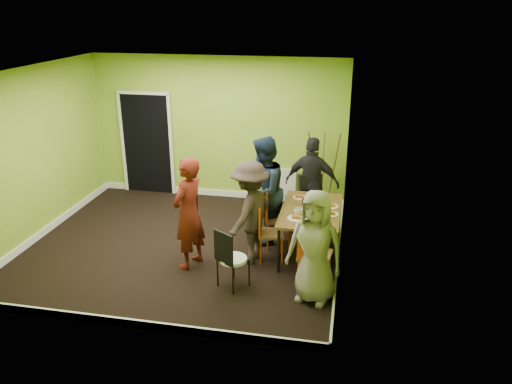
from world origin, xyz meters
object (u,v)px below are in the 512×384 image
person_left_far (263,191)px  person_back_end (312,183)px  chair_front_end (314,251)px  person_front_end (315,247)px  chair_bentwood (230,256)px  easel (323,171)px  orange_bottle (311,202)px  chair_left_near (266,228)px  thermos (311,201)px  chair_back_end (311,191)px  dining_table (311,213)px  person_left_near (250,212)px  person_standing (189,213)px  chair_left_far (273,214)px  blue_bottle (326,212)px

person_left_far → person_back_end: 1.05m
chair_front_end → person_front_end: bearing=-75.5°
person_back_end → chair_bentwood: bearing=76.4°
easel → orange_bottle: bearing=-92.3°
chair_left_near → chair_bentwood: chair_left_near is taller
chair_bentwood → thermos: size_ratio=3.70×
chair_back_end → dining_table: bearing=73.8°
dining_table → person_front_end: person_front_end is taller
easel → person_front_end: bearing=-87.8°
chair_left_near → person_left_near: size_ratio=0.58×
thermos → orange_bottle: bearing=90.4°
chair_front_end → thermos: 1.14m
dining_table → person_back_end: size_ratio=0.93×
dining_table → person_standing: person_standing is taller
dining_table → person_left_far: person_left_far is taller
chair_left_far → chair_bentwood: size_ratio=1.11×
dining_table → person_back_end: bearing=94.1°
chair_left_far → easel: (0.67, 1.72, 0.19)m
person_left_near → blue_bottle: bearing=116.1°
chair_back_end → chair_front_end: chair_front_end is taller
chair_left_near → thermos: (0.63, 0.36, 0.35)m
chair_front_end → thermos: size_ratio=4.34×
orange_bottle → thermos: bearing=-89.6°
chair_front_end → person_standing: bearing=177.1°
orange_bottle → person_left_far: bearing=175.4°
chair_back_end → chair_left_near: bearing=44.0°
dining_table → thermos: 0.18m
chair_front_end → easel: (-0.09, 2.94, 0.16)m
dining_table → person_left_near: bearing=-155.6°
chair_back_end → person_back_end: 0.16m
chair_bentwood → thermos: thermos is taller
easel → person_back_end: (-0.13, -0.86, 0.06)m
chair_front_end → chair_bentwood: 1.15m
person_left_far → thermos: bearing=84.2°
chair_left_far → chair_back_end: 0.92m
chair_front_end → person_back_end: 2.10m
person_back_end → person_front_end: bearing=104.4°
chair_front_end → chair_bentwood: chair_front_end is taller
person_front_end → dining_table: bearing=113.5°
chair_bentwood → blue_bottle: blue_bottle is taller
chair_back_end → thermos: bearing=73.2°
chair_left_near → person_standing: (-1.08, -0.41, 0.33)m
person_left_near → person_back_end: size_ratio=0.99×
blue_bottle → chair_bentwood: bearing=-141.6°
thermos → person_front_end: (0.19, -1.33, -0.09)m
person_standing → person_front_end: 1.98m
blue_bottle → person_left_near: person_left_near is taller
chair_back_end → blue_bottle: 1.23m
person_front_end → thermos: bearing=113.9°
chair_back_end → person_back_end: bearing=-118.0°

